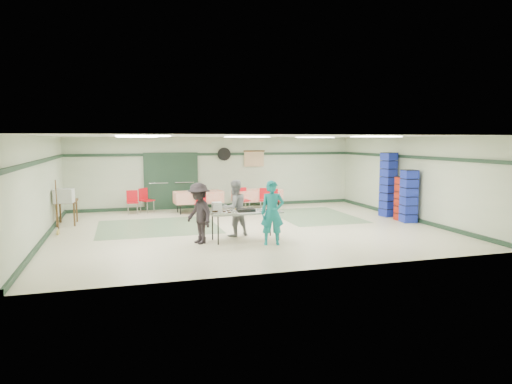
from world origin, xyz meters
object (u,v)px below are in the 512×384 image
object	(u,v)px
volunteer_grey	(235,208)
crate_stack_red	(402,199)
dining_table_b	(198,197)
chair_loose_b	(132,200)
chair_a	(265,197)
chair_c	(274,198)
chair_d	(201,201)
chair_b	(242,198)
broom	(57,206)
crate_stack_blue_a	(388,185)
dining_table_a	(257,195)
crate_stack_blue_b	(409,196)
printer_table	(67,204)
chair_loose_a	(145,198)
office_printer	(64,196)
volunteer_teal	(272,213)
volunteer_dark	(199,213)
serving_table	(245,213)

from	to	relation	value
volunteer_grey	crate_stack_red	bearing A→B (deg)	169.56
dining_table_b	chair_loose_b	xyz separation A→B (m)	(-2.28, 0.28, -0.06)
chair_a	chair_c	world-z (taller)	chair_a
chair_d	crate_stack_red	xyz separation A→B (m)	(6.05, -2.91, 0.23)
chair_b	broom	distance (m)	6.19
chair_a	crate_stack_blue_a	bearing A→B (deg)	-10.87
dining_table_a	chair_d	world-z (taller)	chair_d
volunteer_grey	crate_stack_blue_b	world-z (taller)	crate_stack_blue_b
chair_a	chair_c	xyz separation A→B (m)	(0.33, -0.00, -0.03)
chair_b	printer_table	world-z (taller)	chair_b
chair_b	crate_stack_red	world-z (taller)	crate_stack_red
dining_table_a	chair_d	size ratio (longest dim) A/B	2.37
chair_b	crate_stack_blue_b	xyz separation A→B (m)	(4.57, -3.27, 0.28)
chair_loose_a	chair_b	bearing A→B (deg)	-59.92
office_printer	printer_table	bearing A→B (deg)	95.66
volunteer_teal	dining_table_a	size ratio (longest dim) A/B	0.86
office_printer	chair_loose_a	bearing A→B (deg)	47.63
dining_table_a	chair_c	bearing A→B (deg)	-59.63
volunteer_teal	chair_d	xyz separation A→B (m)	(-0.96, 4.96, -0.32)
crate_stack_blue_b	crate_stack_blue_a	bearing A→B (deg)	90.00
chair_loose_b	volunteer_dark	bearing A→B (deg)	-74.55
volunteer_dark	chair_a	world-z (taller)	volunteer_dark
volunteer_dark	chair_d	bearing A→B (deg)	149.39
volunteer_grey	volunteer_dark	world-z (taller)	volunteer_dark
broom	dining_table_a	bearing A→B (deg)	16.90
printer_table	volunteer_dark	bearing A→B (deg)	-46.82
dining_table_a	chair_a	distance (m)	0.59
chair_d	broom	xyz separation A→B (m)	(-4.33, -2.10, 0.30)
chair_loose_b	serving_table	bearing A→B (deg)	-62.97
dining_table_a	broom	xyz separation A→B (m)	(-6.54, -2.68, 0.20)
dining_table_b	volunteer_grey	bearing A→B (deg)	-89.73
chair_loose_a	crate_stack_red	distance (m)	8.81
printer_table	office_printer	world-z (taller)	office_printer
crate_stack_blue_a	printer_table	world-z (taller)	crate_stack_blue_a
chair_a	chair_b	size ratio (longest dim) A/B	0.95
chair_a	chair_loose_b	size ratio (longest dim) A/B	1.03
dining_table_b	crate_stack_blue_b	bearing A→B (deg)	-36.06
volunteer_dark	chair_b	distance (m)	4.89
chair_a	volunteer_dark	bearing A→B (deg)	-107.16
chair_a	crate_stack_red	xyz separation A→B (m)	(3.71, -2.91, 0.18)
dining_table_a	volunteer_grey	bearing A→B (deg)	-122.38
chair_a	crate_stack_red	bearing A→B (deg)	-19.67
volunteer_grey	dining_table_a	xyz separation A→B (m)	(1.91, 4.28, -0.19)
chair_c	crate_stack_blue_a	size ratio (longest dim) A/B	0.37
chair_c	chair_loose_b	bearing A→B (deg)	166.79
serving_table	broom	xyz separation A→B (m)	(-4.78, 2.20, 0.06)
dining_table_a	office_printer	bearing A→B (deg)	-173.42
dining_table_b	crate_stack_red	world-z (taller)	crate_stack_red
office_printer	volunteer_teal	bearing A→B (deg)	-30.56
crate_stack_red	broom	xyz separation A→B (m)	(-10.38, 0.81, 0.06)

